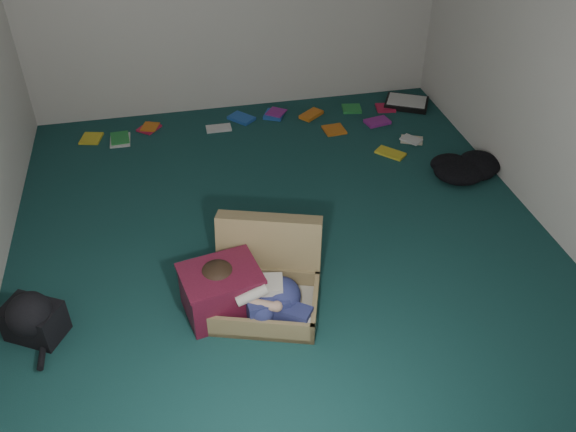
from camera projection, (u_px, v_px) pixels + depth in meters
name	position (u px, v px, depth m)	size (l,w,h in m)	color
floor	(284.00, 241.00, 4.57)	(4.50, 4.50, 0.00)	#174240
wall_front	(421.00, 363.00, 2.03)	(4.50, 4.50, 0.00)	silver
wall_right	(572.00, 53.00, 4.11)	(4.50, 4.50, 0.00)	silver
suitcase	(266.00, 279.00, 4.01)	(0.88, 0.87, 0.52)	#967F52
person	(254.00, 293.00, 3.85)	(0.70, 0.53, 0.32)	silver
maroon_bin	(222.00, 291.00, 3.90)	(0.55, 0.47, 0.34)	maroon
backpack	(34.00, 320.00, 3.76)	(0.43, 0.34, 0.26)	black
clothing_pile	(461.00, 164.00, 5.28)	(0.48, 0.40, 0.15)	black
paper_tray	(407.00, 103.00, 6.31)	(0.53, 0.48, 0.06)	black
book_scatter	(282.00, 126.00, 5.95)	(3.16, 1.19, 0.02)	yellow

